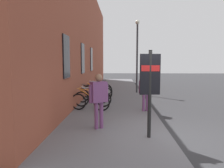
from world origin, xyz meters
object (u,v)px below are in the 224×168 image
at_px(street_lamp, 137,50).
at_px(bicycle_nearest_sign, 96,93).
at_px(pedestrian_crossing_street, 146,88).
at_px(bicycle_by_door, 92,95).
at_px(pedestrian_by_facade, 99,96).
at_px(bicycle_end_of_row, 93,98).
at_px(bicycle_mid_rack, 90,102).
at_px(bicycle_leaning_wall, 98,89).
at_px(bicycle_under_window, 98,91).
at_px(transit_info_sign, 150,80).

bearing_deg(street_lamp, bicycle_nearest_sign, 140.79).
distance_m(pedestrian_crossing_street, street_lamp, 5.84).
height_order(bicycle_by_door, street_lamp, street_lamp).
height_order(pedestrian_by_facade, pedestrian_crossing_street, pedestrian_by_facade).
bearing_deg(bicycle_end_of_row, bicycle_mid_rack, 178.58).
bearing_deg(bicycle_leaning_wall, bicycle_under_window, -176.26).
xyz_separation_m(bicycle_end_of_row, pedestrian_by_facade, (-3.22, -0.61, 0.66)).
bearing_deg(bicycle_mid_rack, bicycle_by_door, 4.17).
bearing_deg(street_lamp, pedestrian_by_facade, 167.08).
height_order(bicycle_mid_rack, bicycle_by_door, same).
xyz_separation_m(bicycle_by_door, bicycle_leaning_wall, (2.37, -0.05, 0.00)).
bearing_deg(bicycle_end_of_row, bicycle_leaning_wall, 1.56).
xyz_separation_m(pedestrian_crossing_street, street_lamp, (5.51, -0.08, 1.93)).
relative_size(bicycle_mid_rack, bicycle_nearest_sign, 0.99).
xyz_separation_m(bicycle_by_door, bicycle_under_window, (1.58, -0.10, 0.00)).
distance_m(bicycle_nearest_sign, bicycle_leaning_wall, 1.55).
relative_size(bicycle_by_door, bicycle_leaning_wall, 1.00).
xyz_separation_m(bicycle_nearest_sign, pedestrian_crossing_street, (-2.50, -2.38, 0.59)).
bearing_deg(bicycle_leaning_wall, transit_info_sign, -163.34).
relative_size(bicycle_end_of_row, bicycle_under_window, 1.00).
bearing_deg(pedestrian_crossing_street, bicycle_mid_rack, 90.03).
bearing_deg(street_lamp, bicycle_mid_rack, 156.02).
distance_m(bicycle_mid_rack, bicycle_under_window, 3.27).
relative_size(bicycle_nearest_sign, transit_info_sign, 0.74).
height_order(bicycle_nearest_sign, pedestrian_by_facade, pedestrian_by_facade).
bearing_deg(bicycle_nearest_sign, bicycle_by_door, 171.55).
height_order(bicycle_nearest_sign, pedestrian_crossing_street, pedestrian_crossing_street).
xyz_separation_m(bicycle_nearest_sign, bicycle_leaning_wall, (1.55, 0.07, 0.00)).
distance_m(bicycle_leaning_wall, pedestrian_by_facade, 6.58).
relative_size(bicycle_end_of_row, bicycle_leaning_wall, 1.01).
distance_m(bicycle_nearest_sign, transit_info_sign, 6.16).
xyz_separation_m(bicycle_leaning_wall, transit_info_sign, (-7.22, -2.16, 1.21)).
distance_m(bicycle_nearest_sign, street_lamp, 4.63).
xyz_separation_m(bicycle_mid_rack, pedestrian_by_facade, (-2.45, -0.62, 0.66)).
distance_m(bicycle_end_of_row, street_lamp, 5.90).
bearing_deg(bicycle_nearest_sign, bicycle_leaning_wall, 2.58).
xyz_separation_m(bicycle_nearest_sign, pedestrian_by_facade, (-4.96, -0.63, 0.66)).
xyz_separation_m(pedestrian_by_facade, pedestrian_crossing_street, (2.46, -1.75, -0.07)).
distance_m(bicycle_mid_rack, bicycle_end_of_row, 0.76).
xyz_separation_m(bicycle_mid_rack, pedestrian_crossing_street, (0.00, -2.37, 0.59)).
relative_size(bicycle_by_door, street_lamp, 0.36).
xyz_separation_m(bicycle_end_of_row, street_lamp, (4.75, -2.43, 2.52)).
xyz_separation_m(bicycle_end_of_row, pedestrian_crossing_street, (-0.76, -2.36, 0.59)).
relative_size(bicycle_leaning_wall, street_lamp, 0.36).
relative_size(bicycle_nearest_sign, street_lamp, 0.36).
height_order(bicycle_mid_rack, street_lamp, street_lamp).
xyz_separation_m(pedestrian_by_facade, street_lamp, (7.96, -1.83, 1.86)).
relative_size(bicycle_by_door, bicycle_nearest_sign, 0.99).
bearing_deg(bicycle_by_door, bicycle_end_of_row, -171.28).
height_order(bicycle_end_of_row, bicycle_leaning_wall, same).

